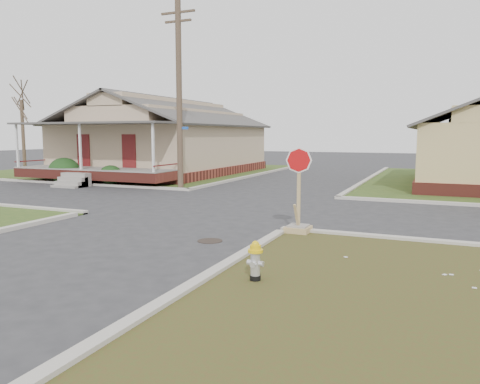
% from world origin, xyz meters
% --- Properties ---
extents(ground, '(120.00, 120.00, 0.00)m').
position_xyz_m(ground, '(0.00, 0.00, 0.00)').
color(ground, '#2C2C2F').
rests_on(ground, ground).
extents(verge_far_left, '(19.00, 19.00, 0.05)m').
position_xyz_m(verge_far_left, '(-13.00, 18.00, 0.03)').
color(verge_far_left, '#2C4719').
rests_on(verge_far_left, ground).
extents(curbs, '(80.00, 40.00, 0.12)m').
position_xyz_m(curbs, '(0.00, 5.00, 0.00)').
color(curbs, '#B0AA9F').
rests_on(curbs, ground).
extents(manhole, '(0.64, 0.64, 0.01)m').
position_xyz_m(manhole, '(2.20, -0.50, 0.01)').
color(manhole, black).
rests_on(manhole, ground).
extents(corner_house, '(10.10, 15.50, 5.30)m').
position_xyz_m(corner_house, '(-10.00, 16.68, 2.28)').
color(corner_house, maroon).
rests_on(corner_house, ground).
extents(utility_pole, '(1.80, 0.28, 9.00)m').
position_xyz_m(utility_pole, '(-4.20, 8.90, 4.66)').
color(utility_pole, '#453528').
rests_on(utility_pole, ground).
extents(tree_far_left, '(0.22, 0.22, 4.90)m').
position_xyz_m(tree_far_left, '(-18.00, 12.00, 2.50)').
color(tree_far_left, '#453528').
rests_on(tree_far_left, verge_far_left).
extents(fire_hydrant, '(0.27, 0.27, 0.74)m').
position_xyz_m(fire_hydrant, '(4.50, -3.18, 0.45)').
color(fire_hydrant, black).
rests_on(fire_hydrant, ground).
extents(stop_sign, '(0.66, 0.64, 2.32)m').
position_xyz_m(stop_sign, '(4.02, 1.23, 0.55)').
color(stop_sign, '#A28758').
rests_on(stop_sign, ground).
extents(hedge_left, '(1.65, 1.35, 1.26)m').
position_xyz_m(hedge_left, '(-11.86, 9.17, 0.68)').
color(hedge_left, '#173C15').
rests_on(hedge_left, verge_far_left).
extents(hedge_right, '(1.37, 1.12, 1.05)m').
position_xyz_m(hedge_right, '(-8.53, 9.03, 0.57)').
color(hedge_right, '#173C15').
rests_on(hedge_right, verge_far_left).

